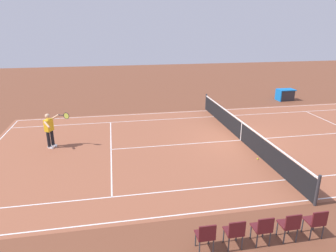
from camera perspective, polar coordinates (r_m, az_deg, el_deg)
name	(u,v)px	position (r m, az deg, el deg)	size (l,w,h in m)	color
ground_plane	(241,140)	(15.46, 13.66, -2.64)	(60.00, 60.00, 0.00)	brown
court_slab	(241,140)	(15.46, 13.66, -2.63)	(24.20, 11.40, 0.00)	#935138
court_line_markings	(241,140)	(15.46, 13.66, -2.62)	(23.85, 11.05, 0.01)	white
tennis_net	(241,131)	(15.29, 13.80, -0.92)	(0.10, 11.70, 1.08)	#2D2D33
tennis_player_near	(50,129)	(14.90, -21.54, -0.47)	(1.18, 0.75, 1.70)	black
tennis_ball	(258,159)	(13.49, 16.69, -6.00)	(0.07, 0.07, 0.07)	#CCE01E
spectator_chair_0	(316,221)	(9.29, 26.33, -15.89)	(0.44, 0.44, 0.88)	#38383D
spectator_chair_1	(290,224)	(8.89, 22.17, -16.94)	(0.44, 0.44, 0.88)	#38383D
spectator_chair_2	(263,228)	(8.54, 17.58, -17.98)	(0.44, 0.44, 0.88)	#38383D
spectator_chair_3	(235,231)	(8.24, 12.58, -18.98)	(0.44, 0.44, 0.88)	#38383D
spectator_chair_4	(206,235)	(8.01, 7.18, -19.90)	(0.44, 0.44, 0.88)	#38383D
equipment_cart_tarped	(285,95)	(24.54, 21.39, 5.58)	(1.25, 0.84, 0.85)	#2D2D33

